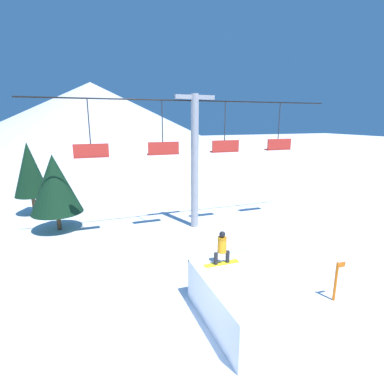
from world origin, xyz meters
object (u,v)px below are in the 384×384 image
(snow_ramp, at_px, (244,300))
(trail_marker, at_px, (336,280))
(pine_tree_near, at_px, (55,184))
(snowboarder, at_px, (222,248))

(snow_ramp, height_order, trail_marker, snow_ramp)
(pine_tree_near, bearing_deg, snowboarder, -59.48)
(snow_ramp, xyz_separation_m, snowboarder, (-0.26, 1.21, 1.39))
(snowboarder, height_order, trail_marker, snowboarder)
(trail_marker, bearing_deg, snow_ramp, 177.34)
(snow_ramp, xyz_separation_m, pine_tree_near, (-6.32, 11.50, 2.11))
(pine_tree_near, bearing_deg, trail_marker, -49.08)
(snowboarder, bearing_deg, pine_tree_near, 120.52)
(pine_tree_near, xyz_separation_m, trail_marker, (10.12, -11.68, -2.06))
(trail_marker, bearing_deg, snowboarder, 161.11)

